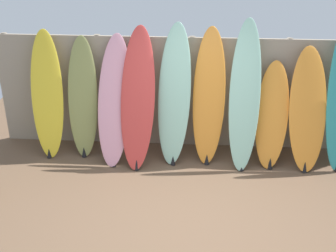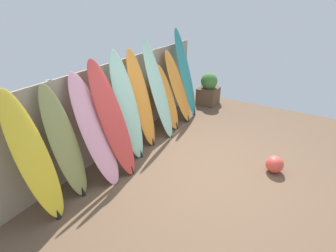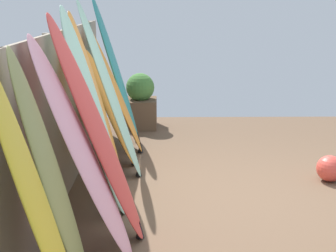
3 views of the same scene
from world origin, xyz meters
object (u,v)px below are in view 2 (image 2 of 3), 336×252
at_px(surfboard_orange_5, 142,100).
at_px(surfboard_seafoam_6, 158,91).
at_px(surfboard_olive_1, 65,144).
at_px(surfboard_orange_8, 178,87).
at_px(beach_ball, 275,164).
at_px(surfboard_pink_2, 95,131).
at_px(surfboard_seafoam_4, 127,107).
at_px(surfboard_teal_9, 186,74).
at_px(planter_box, 208,90).
at_px(surfboard_yellow_0, 34,160).
at_px(surfboard_red_3, 113,120).
at_px(surfboard_orange_7, 167,98).

distance_m(surfboard_orange_5, surfboard_seafoam_6, 0.53).
bearing_deg(surfboard_olive_1, surfboard_orange_8, -2.24).
distance_m(surfboard_orange_8, beach_ball, 2.94).
relative_size(surfboard_pink_2, beach_ball, 5.92).
bearing_deg(surfboard_orange_8, surfboard_seafoam_4, 179.01).
distance_m(surfboard_teal_9, beach_ball, 3.26).
distance_m(surfboard_pink_2, planter_box, 4.31).
height_order(surfboard_olive_1, surfboard_orange_8, surfboard_olive_1).
bearing_deg(beach_ball, surfboard_olive_1, 129.25).
bearing_deg(surfboard_yellow_0, surfboard_orange_5, -0.42).
relative_size(surfboard_red_3, surfboard_seafoam_6, 0.94).
relative_size(planter_box, beach_ball, 2.93).
bearing_deg(beach_ball, surfboard_orange_7, 77.19).
bearing_deg(surfboard_pink_2, surfboard_yellow_0, 175.07).
relative_size(surfboard_orange_5, beach_ball, 6.35).
bearing_deg(surfboard_red_3, surfboard_seafoam_4, 10.95).
distance_m(surfboard_teal_9, planter_box, 1.18).
relative_size(surfboard_yellow_0, surfboard_pink_2, 1.03).
distance_m(surfboard_seafoam_4, planter_box, 3.44).
height_order(surfboard_orange_5, surfboard_teal_9, surfboard_teal_9).
bearing_deg(surfboard_orange_5, surfboard_red_3, -172.30).
relative_size(surfboard_olive_1, surfboard_seafoam_6, 0.86).
bearing_deg(surfboard_seafoam_6, surfboard_orange_8, 0.58).
bearing_deg(surfboard_teal_9, beach_ball, -120.73).
relative_size(surfboard_yellow_0, surfboard_teal_9, 0.87).
xyz_separation_m(surfboard_pink_2, surfboard_seafoam_4, (0.90, 0.03, 0.10)).
relative_size(surfboard_seafoam_4, beach_ball, 6.55).
distance_m(surfboard_seafoam_4, surfboard_teal_9, 2.45).
height_order(surfboard_yellow_0, surfboard_seafoam_6, surfboard_seafoam_6).
distance_m(surfboard_orange_8, planter_box, 1.51).
height_order(surfboard_seafoam_4, beach_ball, surfboard_seafoam_4).
relative_size(surfboard_olive_1, planter_box, 1.97).
distance_m(surfboard_seafoam_6, surfboard_orange_7, 0.53).
relative_size(surfboard_seafoam_4, surfboard_orange_7, 1.36).
relative_size(surfboard_red_3, surfboard_teal_9, 0.91).
xyz_separation_m(surfboard_seafoam_4, planter_box, (3.38, -0.28, -0.60)).
bearing_deg(surfboard_red_3, surfboard_yellow_0, 173.55).
bearing_deg(surfboard_orange_7, surfboard_yellow_0, 178.94).
xyz_separation_m(planter_box, beach_ball, (-2.53, -2.38, -0.27)).
bearing_deg(surfboard_olive_1, beach_ball, -50.75).
relative_size(surfboard_red_3, surfboard_orange_8, 1.15).
height_order(surfboard_orange_7, beach_ball, surfboard_orange_7).
bearing_deg(surfboard_orange_7, surfboard_seafoam_4, 179.75).
xyz_separation_m(surfboard_olive_1, surfboard_red_3, (0.87, -0.20, 0.10)).
bearing_deg(surfboard_orange_5, surfboard_seafoam_6, -8.98).
height_order(surfboard_teal_9, beach_ball, surfboard_teal_9).
relative_size(surfboard_red_3, planter_box, 2.18).
xyz_separation_m(surfboard_yellow_0, surfboard_seafoam_6, (2.97, -0.10, 0.11)).
xyz_separation_m(surfboard_yellow_0, beach_ball, (2.79, -2.72, -0.79)).
bearing_deg(surfboard_seafoam_4, surfboard_red_3, -169.05).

